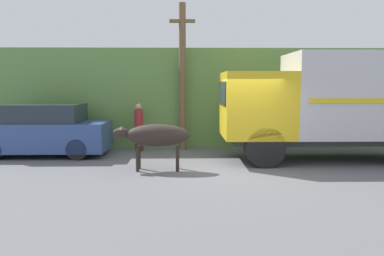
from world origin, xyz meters
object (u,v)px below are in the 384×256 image
object	(u,v)px
brown_cow	(156,136)
pedestrian_on_hill	(139,124)
utility_pole	(182,75)
parked_suv	(44,131)
cargo_truck	(338,101)

from	to	relation	value
brown_cow	pedestrian_on_hill	bearing A→B (deg)	94.79
utility_pole	brown_cow	bearing A→B (deg)	-102.13
brown_cow	utility_pole	bearing A→B (deg)	67.10
parked_suv	brown_cow	bearing A→B (deg)	-29.03
pedestrian_on_hill	utility_pole	distance (m)	2.35
brown_cow	utility_pole	distance (m)	3.79
utility_pole	parked_suv	bearing A→B (deg)	-166.92
parked_suv	utility_pole	world-z (taller)	utility_pole
brown_cow	utility_pole	xyz separation A→B (m)	(0.71, 3.29, 1.75)
cargo_truck	pedestrian_on_hill	xyz separation A→B (m)	(-6.32, 1.74, -0.89)
cargo_truck	brown_cow	size ratio (longest dim) A/B	3.26
cargo_truck	brown_cow	bearing A→B (deg)	-166.35
cargo_truck	utility_pole	world-z (taller)	utility_pole
cargo_truck	parked_suv	world-z (taller)	cargo_truck
pedestrian_on_hill	brown_cow	bearing A→B (deg)	131.01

